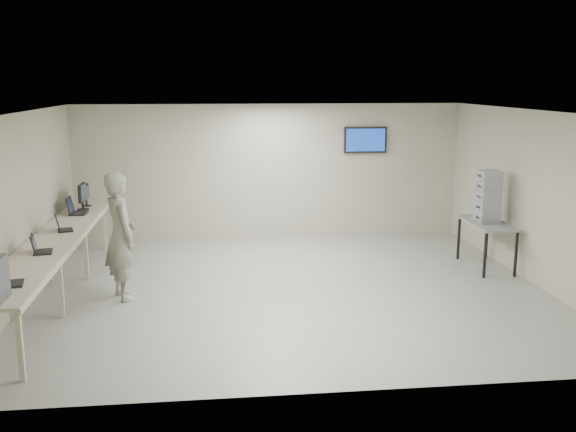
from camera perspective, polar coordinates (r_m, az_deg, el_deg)
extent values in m
cube|color=#A6A6A6|center=(10.29, 0.13, -6.51)|extent=(8.00, 7.00, 0.01)
cube|color=white|center=(9.77, 0.14, 9.27)|extent=(8.00, 7.00, 0.01)
cube|color=#B8B29A|center=(13.37, -1.63, 3.94)|extent=(8.00, 0.01, 2.80)
cube|color=#B8B29A|center=(6.56, 3.72, -4.47)|extent=(8.00, 0.01, 2.80)
cube|color=#B8B29A|center=(10.27, -22.61, 0.61)|extent=(0.01, 7.00, 2.80)
cube|color=#B8B29A|center=(11.13, 21.05, 1.54)|extent=(0.01, 7.00, 2.80)
cube|color=black|center=(13.60, 6.85, 6.75)|extent=(0.15, 0.04, 0.15)
cube|color=black|center=(13.56, 6.89, 6.74)|extent=(0.90, 0.06, 0.55)
cube|color=navy|center=(13.53, 6.92, 6.72)|extent=(0.82, 0.01, 0.47)
cube|color=beige|center=(10.28, -20.24, -2.18)|extent=(0.75, 6.00, 0.04)
cube|color=beige|center=(10.20, -18.18, -2.31)|extent=(0.02, 6.00, 0.06)
cube|color=beige|center=(7.71, -22.72, -10.51)|extent=(0.06, 0.06, 0.86)
cube|color=beige|center=(9.64, -23.02, -6.09)|extent=(0.06, 0.06, 0.86)
cube|color=beige|center=(9.48, -19.53, -6.10)|extent=(0.06, 0.06, 0.86)
cube|color=beige|center=(11.30, -20.51, -3.32)|extent=(0.06, 0.06, 0.86)
cube|color=beige|center=(11.17, -17.52, -3.28)|extent=(0.06, 0.06, 0.86)
cube|color=beige|center=(13.15, -18.53, -1.11)|extent=(0.06, 0.06, 0.86)
cube|color=beige|center=(13.04, -15.95, -1.06)|extent=(0.06, 0.06, 0.86)
cube|color=black|center=(8.25, -23.27, -5.56)|extent=(0.29, 0.36, 0.02)
cube|color=black|center=(8.25, -24.11, -4.72)|extent=(0.12, 0.31, 0.23)
cube|color=#181E31|center=(8.25, -24.02, -4.72)|extent=(0.10, 0.27, 0.19)
cube|color=black|center=(9.60, -20.94, -3.00)|extent=(0.30, 0.37, 0.02)
cube|color=black|center=(9.60, -21.70, -2.25)|extent=(0.12, 0.32, 0.24)
cube|color=#181E31|center=(9.60, -21.62, -2.25)|extent=(0.09, 0.28, 0.20)
cube|color=black|center=(10.88, -19.17, -1.19)|extent=(0.30, 0.37, 0.02)
cube|color=black|center=(10.88, -19.81, -0.56)|extent=(0.14, 0.31, 0.23)
cube|color=#181E31|center=(10.88, -19.74, -0.56)|extent=(0.11, 0.27, 0.19)
cube|color=black|center=(12.18, -18.10, 0.24)|extent=(0.30, 0.41, 0.02)
cube|color=black|center=(12.18, -18.81, 0.94)|extent=(0.09, 0.38, 0.28)
cube|color=#181E31|center=(12.17, -18.74, 0.94)|extent=(0.06, 0.33, 0.24)
cylinder|color=black|center=(12.56, -17.75, 0.58)|extent=(0.22, 0.22, 0.02)
cube|color=black|center=(12.54, -17.78, 1.01)|extent=(0.04, 0.03, 0.18)
cube|color=black|center=(12.50, -17.84, 2.00)|extent=(0.05, 0.49, 0.33)
cube|color=#181E31|center=(12.50, -17.70, 2.00)|extent=(0.00, 0.45, 0.28)
cylinder|color=black|center=(12.90, -17.46, 0.88)|extent=(0.19, 0.19, 0.01)
cube|color=black|center=(12.88, -17.48, 1.23)|extent=(0.04, 0.03, 0.15)
cube|color=black|center=(12.85, -17.53, 2.05)|extent=(0.05, 0.42, 0.28)
cube|color=#181E31|center=(12.85, -17.42, 2.05)|extent=(0.00, 0.38, 0.24)
imported|color=gray|center=(9.94, -14.66, -1.73)|extent=(0.72, 0.84, 1.95)
cube|color=gray|center=(11.78, 17.31, -0.60)|extent=(0.64, 1.38, 0.04)
cube|color=black|center=(11.25, 17.11, -3.34)|extent=(0.04, 0.04, 0.79)
cube|color=black|center=(12.30, 14.94, -1.93)|extent=(0.04, 0.04, 0.79)
cube|color=black|center=(11.47, 19.61, -3.21)|extent=(0.04, 0.04, 0.79)
cube|color=black|center=(12.51, 17.26, -1.84)|extent=(0.04, 0.04, 0.79)
cube|color=#9B9FAB|center=(11.75, 17.25, -0.08)|extent=(0.35, 0.38, 0.18)
cube|color=#9B9FAB|center=(11.72, 17.31, 0.79)|extent=(0.35, 0.38, 0.18)
cube|color=#9B9FAB|center=(11.69, 17.36, 1.67)|extent=(0.35, 0.38, 0.18)
cube|color=#9B9FAB|center=(11.66, 17.42, 2.55)|extent=(0.35, 0.38, 0.18)
cube|color=#9B9FAB|center=(11.63, 17.47, 3.44)|extent=(0.35, 0.38, 0.18)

